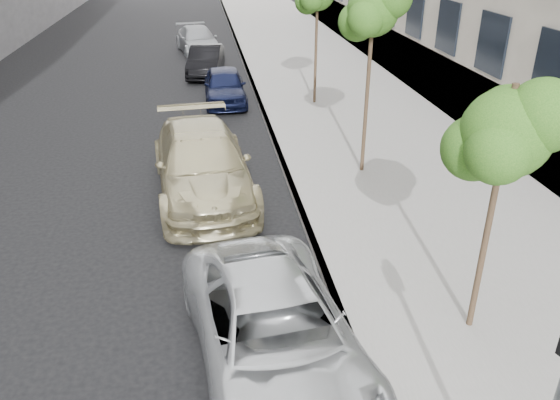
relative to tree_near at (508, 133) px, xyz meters
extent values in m
cube|color=gray|center=(1.07, 22.50, -3.39)|extent=(6.40, 72.00, 0.14)
cube|color=#9E9B93|center=(-2.05, 22.50, -3.39)|extent=(0.15, 72.00, 0.14)
cylinder|color=#38281C|center=(-0.03, 0.00, -1.31)|extent=(0.10, 0.10, 4.02)
sphere|color=#1D5215|center=(-0.03, 0.00, 0.00)|extent=(1.28, 1.28, 1.28)
sphere|color=#1D5215|center=(0.32, -0.20, 0.30)|extent=(1.02, 1.02, 1.02)
sphere|color=#1D5215|center=(-0.33, 0.25, -0.30)|extent=(0.96, 0.96, 0.96)
cylinder|color=#38281C|center=(-0.03, 6.50, -0.91)|extent=(0.10, 0.10, 4.83)
sphere|color=#1D5215|center=(-0.03, 6.50, 0.80)|extent=(1.25, 1.25, 1.25)
sphere|color=#1D5215|center=(-0.33, 6.75, 0.50)|extent=(0.94, 0.94, 0.94)
cylinder|color=#38281C|center=(-0.03, 13.00, -1.04)|extent=(0.10, 0.10, 4.57)
sphere|color=#1D5215|center=(-0.33, 13.25, 0.24)|extent=(0.90, 0.90, 0.90)
imported|color=silver|center=(-3.33, -0.43, -2.78)|extent=(2.88, 5.18, 1.37)
imported|color=#BFB488|center=(-4.29, 5.91, -2.66)|extent=(2.73, 5.73, 1.61)
imported|color=black|center=(-3.33, 13.89, -2.81)|extent=(1.55, 3.82, 1.30)
imported|color=black|center=(-3.95, 18.36, -2.82)|extent=(1.86, 4.07, 1.29)
imported|color=gray|center=(-4.26, 23.28, -2.79)|extent=(2.64, 4.90, 1.35)
camera|label=1|loc=(-4.14, -6.64, 2.54)|focal=35.00mm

